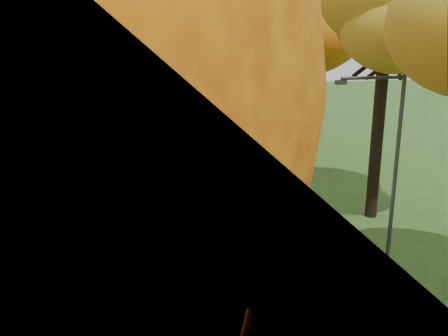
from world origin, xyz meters
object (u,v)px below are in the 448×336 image
object	(u,v)px
bus	(284,231)
streetlamp_near	(389,172)
streetlamp_mid	(242,93)
car_white	(155,132)
car_silver	(153,125)
car_dark	(150,115)
streetlamp_far	(199,70)

from	to	relation	value
bus	streetlamp_near	bearing A→B (deg)	-49.09
streetlamp_mid	car_white	world-z (taller)	streetlamp_mid
streetlamp_mid	car_silver	world-z (taller)	streetlamp_mid
streetlamp_mid	car_white	distance (m)	9.71
streetlamp_mid	car_dark	size ratio (longest dim) A/B	1.82
bus	car_white	size ratio (longest dim) A/B	2.54
streetlamp_near	car_white	xyz separation A→B (m)	(-6.30, 28.22, -3.99)
streetlamp_near	car_silver	xyz separation A→B (m)	(-6.30, 30.96, -3.90)
streetlamp_mid	bus	distance (m)	19.30
car_white	streetlamp_mid	bearing A→B (deg)	-27.09
streetlamp_near	bus	world-z (taller)	streetlamp_near
streetlamp_near	bus	xyz separation A→B (m)	(-2.60, 3.16, -3.27)
bus	car_white	distance (m)	25.34
streetlamp_mid	car_white	size ratio (longest dim) A/B	1.99
streetlamp_far	bus	xyz separation A→B (m)	(-2.60, -40.84, -3.27)
car_silver	car_dark	size ratio (longest dim) A/B	1.07
streetlamp_far	car_white	xyz separation A→B (m)	(-6.30, -15.78, -3.99)
streetlamp_near	streetlamp_mid	bearing A→B (deg)	90.00
streetlamp_mid	car_dark	world-z (taller)	streetlamp_mid
car_silver	bus	bearing A→B (deg)	-83.94
streetlamp_near	car_white	world-z (taller)	streetlamp_near
car_dark	streetlamp_far	bearing A→B (deg)	32.51
bus	car_white	bearing A→B (deg)	99.92
streetlamp_mid	streetlamp_far	distance (m)	22.00
car_white	streetlamp_far	bearing A→B (deg)	85.79
streetlamp_near	car_white	bearing A→B (deg)	102.58
bus	car_dark	distance (m)	34.24
streetlamp_mid	car_silver	distance (m)	11.63
streetlamp_near	streetlamp_far	distance (m)	44.00
car_dark	streetlamp_mid	bearing A→B (deg)	-82.32
bus	car_silver	xyz separation A→B (m)	(-3.70, 27.80, -0.63)
bus	car_silver	bearing A→B (deg)	99.10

